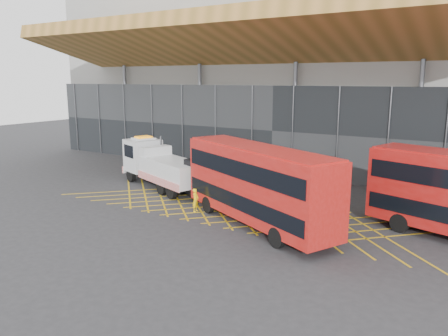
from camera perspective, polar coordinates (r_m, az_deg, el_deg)
The scene contains 6 objects.
ground_plane at distance 31.82m, azimuth -6.04°, elevation -4.13°, with size 120.00×120.00×0.00m, color #28282B.
road_markings at distance 29.23m, azimuth 1.45°, elevation -5.48°, with size 26.36×7.16×0.01m.
construction_building at distance 45.78m, azimuth 10.28°, elevation 11.90°, with size 55.00×23.97×18.00m.
recovery_truck at distance 35.16m, azimuth -8.29°, elevation 0.35°, with size 10.96×5.95×3.90m.
bus_towed at distance 25.58m, azimuth 4.36°, elevation -1.89°, with size 11.63×7.55×4.75m.
worker at distance 28.72m, azimuth -3.73°, elevation -4.22°, with size 0.56×0.37×1.55m, color yellow.
Camera 1 is at (18.91, -24.12, 8.58)m, focal length 35.00 mm.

